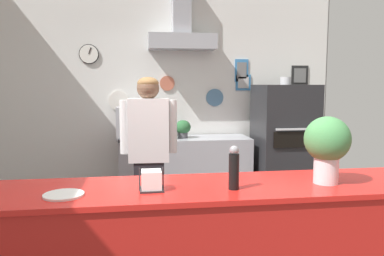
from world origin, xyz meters
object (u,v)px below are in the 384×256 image
at_px(pepper_grinder, 234,168).
at_px(condiment_plate, 64,195).
at_px(pizza_oven, 284,145).
at_px(espresso_machine, 138,123).
at_px(shop_worker, 149,158).
at_px(napkin_holder, 151,181).
at_px(basil_vase, 327,145).
at_px(potted_oregano, 183,128).
at_px(potted_sage, 160,127).

bearing_deg(pepper_grinder, condiment_plate, 179.95).
xyz_separation_m(pizza_oven, espresso_machine, (-1.91, 0.15, 0.30)).
bearing_deg(shop_worker, napkin_holder, 91.37).
xyz_separation_m(basil_vase, napkin_holder, (-1.04, -0.01, -0.18)).
bearing_deg(shop_worker, condiment_plate, 74.27).
height_order(pizza_oven, potted_oregano, pizza_oven).
relative_size(pizza_oven, potted_sage, 7.06).
distance_m(espresso_machine, condiment_plate, 2.91).
bearing_deg(napkin_holder, potted_oregano, 79.75).
relative_size(shop_worker, basil_vase, 4.17).
bearing_deg(espresso_machine, condiment_plate, -97.86).
height_order(pizza_oven, pepper_grinder, pizza_oven).
relative_size(potted_sage, napkin_holder, 1.74).
xyz_separation_m(shop_worker, potted_sage, (0.19, 1.44, 0.12)).
distance_m(potted_oregano, condiment_plate, 3.05).
bearing_deg(pepper_grinder, potted_sage, 94.68).
bearing_deg(pizza_oven, shop_worker, -145.84).
distance_m(pizza_oven, potted_sage, 1.66).
bearing_deg(pepper_grinder, pizza_oven, 63.09).
distance_m(potted_sage, pepper_grinder, 2.95).
bearing_deg(potted_sage, shop_worker, -97.57).
bearing_deg(pizza_oven, condiment_plate, -130.22).
xyz_separation_m(pizza_oven, basil_vase, (-0.81, -2.68, 0.44)).
height_order(pizza_oven, basil_vase, pizza_oven).
height_order(potted_oregano, pepper_grinder, pepper_grinder).
relative_size(potted_oregano, basil_vase, 0.59).
bearing_deg(pizza_oven, potted_sage, 172.86).
distance_m(pizza_oven, basil_vase, 2.84).
relative_size(potted_oregano, potted_sage, 0.98).
distance_m(potted_oregano, basil_vase, 2.89).
distance_m(pizza_oven, shop_worker, 2.20).
bearing_deg(shop_worker, potted_sage, -95.11).
distance_m(pepper_grinder, napkin_holder, 0.47).
distance_m(shop_worker, pepper_grinder, 1.58).
bearing_deg(condiment_plate, espresso_machine, 82.14).
bearing_deg(basil_vase, shop_worker, 124.87).
height_order(potted_oregano, condiment_plate, potted_oregano).
bearing_deg(shop_worker, espresso_machine, -83.62).
bearing_deg(potted_sage, condiment_plate, -103.10).
bearing_deg(espresso_machine, potted_oregano, 0.45).
xyz_separation_m(espresso_machine, potted_sage, (0.29, 0.06, -0.06)).
bearing_deg(potted_oregano, pizza_oven, -6.56).
xyz_separation_m(potted_oregano, napkin_holder, (-0.51, -2.84, 0.04)).
height_order(pizza_oven, napkin_holder, pizza_oven).
distance_m(basil_vase, pepper_grinder, 0.59).
bearing_deg(basil_vase, potted_sage, 105.82).
relative_size(pizza_oven, espresso_machine, 3.12).
height_order(potted_oregano, potted_sage, potted_sage).
height_order(potted_sage, napkin_holder, napkin_holder).
relative_size(espresso_machine, pepper_grinder, 2.19).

